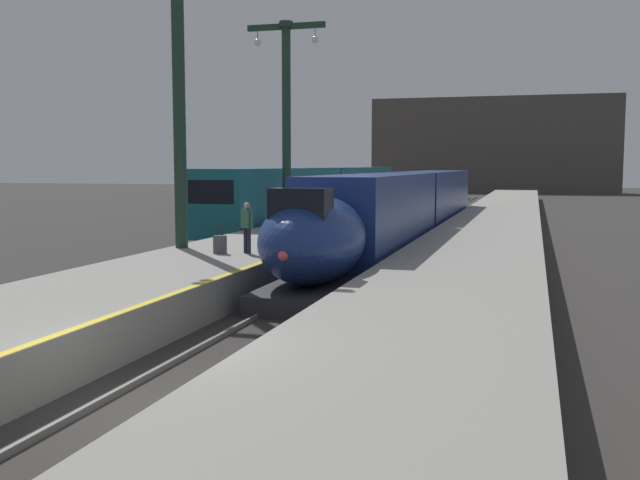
{
  "coord_description": "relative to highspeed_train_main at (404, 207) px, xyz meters",
  "views": [
    {
      "loc": [
        6.07,
        -10.6,
        3.97
      ],
      "look_at": [
        0.13,
        9.95,
        1.8
      ],
      "focal_mm": 41.53,
      "sensor_mm": 36.0,
      "label": 1
    }
  ],
  "objects": [
    {
      "name": "rolling_suitcase",
      "position": [
        -3.88,
        -13.18,
        -0.58
      ],
      "size": [
        0.4,
        0.22,
        0.98
      ],
      "color": "#4C4C51",
      "rests_on": "platform_left"
    },
    {
      "name": "regional_train_adjacent",
      "position": [
        -8.1,
        13.52,
        0.19
      ],
      "size": [
        2.85,
        36.6,
        3.8
      ],
      "color": "#145660",
      "rests_on": "ground"
    },
    {
      "name": "passenger_near_edge",
      "position": [
        -3.04,
        -12.87,
        0.1
      ],
      "size": [
        0.52,
        0.37,
        1.69
      ],
      "color": "#23232D",
      "rests_on": "platform_left"
    },
    {
      "name": "highspeed_train_main",
      "position": [
        0.0,
        0.0,
        0.0
      ],
      "size": [
        2.92,
        37.18,
        3.6
      ],
      "color": "navy",
      "rests_on": "ground"
    },
    {
      "name": "rail_main_right",
      "position": [
        0.75,
        2.45,
        -1.88
      ],
      "size": [
        0.08,
        110.0,
        0.12
      ],
      "primitive_type": "cube",
      "color": "slate",
      "rests_on": "ground"
    },
    {
      "name": "passenger_mid_platform",
      "position": [
        -3.19,
        -6.96,
        0.1
      ],
      "size": [
        0.33,
        0.55,
        1.69
      ],
      "color": "#23232D",
      "rests_on": "platform_left"
    },
    {
      "name": "platform_right",
      "position": [
        4.05,
        -0.3,
        -1.41
      ],
      "size": [
        4.8,
        110.0,
        1.05
      ],
      "primitive_type": "cube",
      "color": "gray",
      "rests_on": "ground"
    },
    {
      "name": "station_column_mid",
      "position": [
        -5.9,
        -11.95,
        5.32
      ],
      "size": [
        4.0,
        0.68,
        10.47
      ],
      "color": "#1E3828",
      "rests_on": "platform_left"
    },
    {
      "name": "rail_main_left",
      "position": [
        -0.75,
        2.45,
        -1.88
      ],
      "size": [
        0.08,
        110.0,
        0.12
      ],
      "primitive_type": "cube",
      "color": "slate",
      "rests_on": "ground"
    },
    {
      "name": "ground_plane",
      "position": [
        0.0,
        -25.05,
        -1.94
      ],
      "size": [
        260.0,
        260.0,
        0.0
      ],
      "primitive_type": "plane",
      "color": "#33302D"
    },
    {
      "name": "rail_secondary_left",
      "position": [
        -8.85,
        2.45,
        -1.88
      ],
      "size": [
        0.08,
        110.0,
        0.12
      ],
      "primitive_type": "cube",
      "color": "slate",
      "rests_on": "ground"
    },
    {
      "name": "platform_left_safety_stripe",
      "position": [
        -1.77,
        -0.3,
        -0.88
      ],
      "size": [
        0.2,
        107.8,
        0.01
      ],
      "primitive_type": "cube",
      "color": "yellow",
      "rests_on": "platform_left"
    },
    {
      "name": "station_column_far",
      "position": [
        -5.9,
        -0.3,
        5.06
      ],
      "size": [
        4.0,
        0.68,
        9.97
      ],
      "color": "#1E3828",
      "rests_on": "platform_left"
    },
    {
      "name": "rail_secondary_right",
      "position": [
        -7.35,
        2.45,
        -1.88
      ],
      "size": [
        0.08,
        110.0,
        0.12
      ],
      "primitive_type": "cube",
      "color": "slate",
      "rests_on": "ground"
    },
    {
      "name": "platform_left",
      "position": [
        -4.05,
        -0.3,
        -1.41
      ],
      "size": [
        4.8,
        110.0,
        1.05
      ],
      "primitive_type": "cube",
      "color": "gray",
      "rests_on": "ground"
    },
    {
      "name": "terminus_back_wall",
      "position": [
        0.0,
        76.95,
        5.06
      ],
      "size": [
        36.0,
        2.0,
        14.0
      ],
      "primitive_type": "cube",
      "color": "#4C4742",
      "rests_on": "ground"
    }
  ]
}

